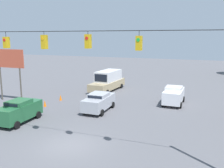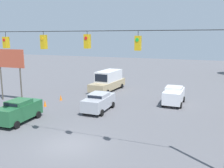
% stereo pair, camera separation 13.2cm
% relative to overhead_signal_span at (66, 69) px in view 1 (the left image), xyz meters
% --- Properties ---
extents(ground_plane, '(140.00, 140.00, 0.00)m').
position_rel_overhead_signal_span_xyz_m(ground_plane, '(0.01, -0.08, -5.27)').
color(ground_plane, '#56565B').
extents(overhead_signal_span, '(19.88, 0.38, 8.22)m').
position_rel_overhead_signal_span_xyz_m(overhead_signal_span, '(0.00, 0.00, 0.00)').
color(overhead_signal_span, slate).
rests_on(overhead_signal_span, ground_plane).
extents(sedan_green_parked_shoulder, '(2.05, 4.45, 1.97)m').
position_rel_overhead_signal_span_xyz_m(sedan_green_parked_shoulder, '(6.48, -2.61, -4.24)').
color(sedan_green_parked_shoulder, '#236038').
rests_on(sedan_green_parked_shoulder, ground_plane).
extents(box_truck_tan_withflow_far, '(2.90, 7.13, 2.72)m').
position_rel_overhead_signal_span_xyz_m(box_truck_tan_withflow_far, '(4.32, -17.55, -3.92)').
color(box_truck_tan_withflow_far, tan).
rests_on(box_truck_tan_withflow_far, ground_plane).
extents(sedan_silver_withflow_mid, '(2.13, 4.58, 1.81)m').
position_rel_overhead_signal_span_xyz_m(sedan_silver_withflow_mid, '(1.45, -8.22, -4.32)').
color(sedan_silver_withflow_mid, '#A8AAB2').
rests_on(sedan_silver_withflow_mid, ground_plane).
extents(sedan_white_oncoming_far, '(2.11, 4.22, 1.98)m').
position_rel_overhead_signal_span_xyz_m(sedan_white_oncoming_far, '(-5.17, -13.50, -4.24)').
color(sedan_white_oncoming_far, silver).
rests_on(sedan_white_oncoming_far, ground_plane).
extents(traffic_cone_nearest, '(0.31, 0.31, 0.68)m').
position_rel_overhead_signal_span_xyz_m(traffic_cone_nearest, '(7.25, -4.63, -4.93)').
color(traffic_cone_nearest, orange).
rests_on(traffic_cone_nearest, ground_plane).
extents(traffic_cone_second, '(0.31, 0.31, 0.68)m').
position_rel_overhead_signal_span_xyz_m(traffic_cone_second, '(7.47, -7.52, -4.93)').
color(traffic_cone_second, orange).
rests_on(traffic_cone_second, ground_plane).
extents(traffic_cone_third, '(0.31, 0.31, 0.68)m').
position_rel_overhead_signal_span_xyz_m(traffic_cone_third, '(7.35, -10.37, -4.93)').
color(traffic_cone_third, orange).
rests_on(traffic_cone_third, ground_plane).
extents(roadside_billboard, '(4.08, 0.16, 5.95)m').
position_rel_overhead_signal_span_xyz_m(roadside_billboard, '(12.51, -8.13, -0.84)').
color(roadside_billboard, '#4C473D').
rests_on(roadside_billboard, ground_plane).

